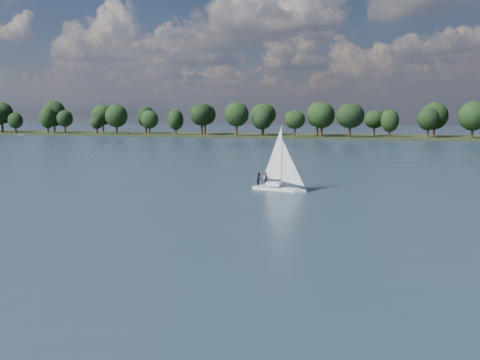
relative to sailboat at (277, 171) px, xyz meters
name	(u,v)px	position (x,y,z in m)	size (l,w,h in m)	color
ground	(380,161)	(11.33, 49.55, -2.51)	(700.00, 700.00, 0.00)	#233342
far_shore	(390,138)	(11.33, 161.55, -2.51)	(660.00, 40.00, 1.50)	black
sailboat	(277,171)	(0.00, 0.00, 0.00)	(7.08, 3.67, 8.98)	silver
pontoon	(23,135)	(-151.05, 139.36, -2.51)	(4.00, 2.00, 0.50)	slate
treeline	(387,118)	(9.96, 157.10, 5.61)	(562.94, 73.91, 18.03)	black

